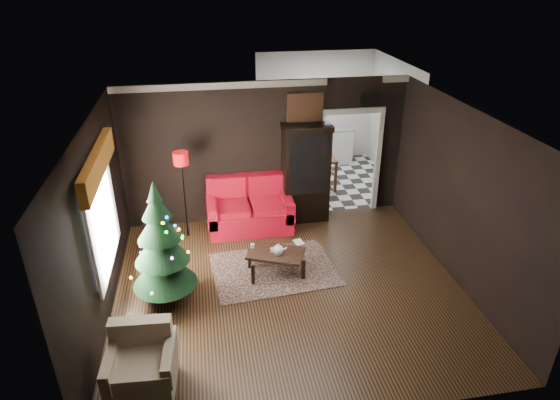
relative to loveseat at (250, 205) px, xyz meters
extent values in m
plane|color=black|center=(0.40, -2.05, -0.50)|extent=(5.50, 5.50, 0.00)
plane|color=white|center=(0.40, -2.05, 2.30)|extent=(5.50, 5.50, 0.00)
plane|color=black|center=(0.40, 0.45, 0.90)|extent=(5.50, 0.00, 5.50)
plane|color=black|center=(0.40, -4.55, 0.90)|extent=(5.50, 0.00, 5.50)
plane|color=black|center=(-2.35, -2.05, 0.90)|extent=(0.00, 5.50, 5.50)
plane|color=black|center=(3.15, -2.05, 0.90)|extent=(0.00, 5.50, 5.50)
cube|color=white|center=(-2.31, -1.85, 0.95)|extent=(0.05, 1.60, 1.40)
cube|color=#A05B1E|center=(-2.23, -1.85, 1.77)|extent=(0.12, 2.10, 0.35)
plane|color=white|center=(2.10, 1.95, -0.50)|extent=(3.00, 3.00, 0.00)
cube|color=white|center=(2.10, 3.40, 1.20)|extent=(0.70, 0.06, 0.70)
cube|color=#4C3042|center=(0.23, -1.49, -0.49)|extent=(2.17, 1.66, 0.01)
cylinder|color=white|center=(-0.11, -1.39, -0.05)|extent=(0.10, 0.10, 0.06)
cylinder|color=silver|center=(0.20, -1.57, -0.05)|extent=(0.09, 0.09, 0.06)
imported|color=tan|center=(0.61, -1.39, 0.02)|extent=(0.15, 0.05, 0.20)
cylinder|color=white|center=(2.35, 0.40, 1.88)|extent=(0.32, 0.32, 0.06)
cube|color=#A8794D|center=(1.15, 0.41, 1.75)|extent=(0.62, 0.05, 0.52)
cube|color=white|center=(2.10, 3.15, -0.05)|extent=(1.80, 0.60, 0.90)
camera|label=1|loc=(-0.81, -8.15, 4.20)|focal=30.49mm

